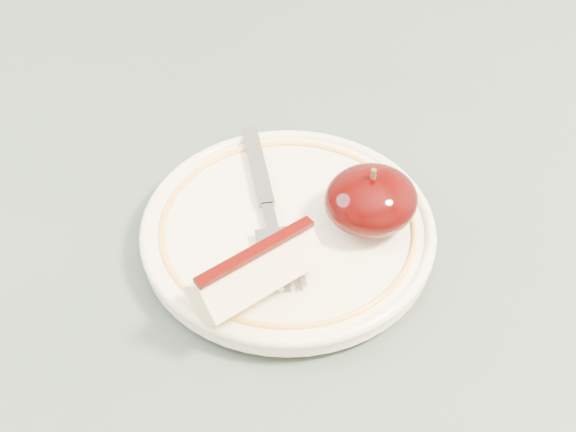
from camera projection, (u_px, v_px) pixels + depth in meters
name	position (u px, v px, depth m)	size (l,w,h in m)	color
table	(310.00, 269.00, 0.69)	(0.90, 0.90, 0.75)	brown
plate	(288.00, 230.00, 0.58)	(0.21, 0.21, 0.02)	#EFE6C9
apple_half	(371.00, 200.00, 0.57)	(0.07, 0.06, 0.05)	black
apple_wedge	(256.00, 272.00, 0.52)	(0.10, 0.06, 0.04)	beige
fork	(267.00, 206.00, 0.59)	(0.05, 0.17, 0.00)	gray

